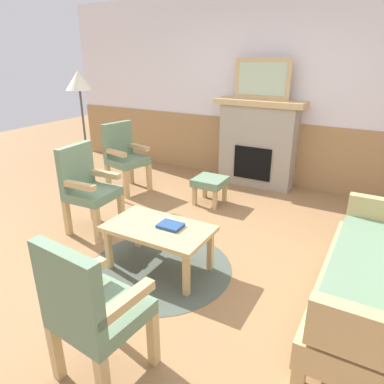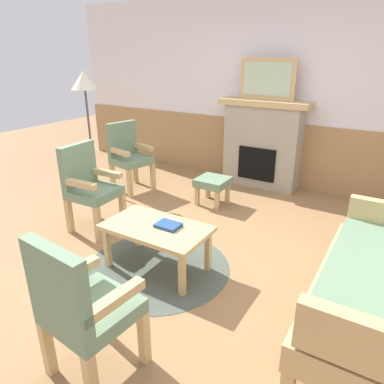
# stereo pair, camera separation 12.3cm
# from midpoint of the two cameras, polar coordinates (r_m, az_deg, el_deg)

# --- Properties ---
(ground_plane) EXTENTS (14.00, 14.00, 0.00)m
(ground_plane) POSITION_cam_midpoint_polar(r_m,az_deg,el_deg) (3.66, -3.72, -9.83)
(ground_plane) COLOR #997047
(wall_back) EXTENTS (7.20, 0.14, 2.70)m
(wall_back) POSITION_cam_midpoint_polar(r_m,az_deg,el_deg) (5.51, 11.29, 15.03)
(wall_back) COLOR white
(wall_back) RESTS_ON ground_plane
(fireplace) EXTENTS (1.30, 0.44, 1.28)m
(fireplace) POSITION_cam_midpoint_polar(r_m,az_deg,el_deg) (5.39, 9.92, 7.86)
(fireplace) COLOR #A39989
(fireplace) RESTS_ON ground_plane
(framed_picture) EXTENTS (0.80, 0.04, 0.56)m
(framed_picture) POSITION_cam_midpoint_polar(r_m,az_deg,el_deg) (5.25, 10.58, 17.52)
(framed_picture) COLOR tan
(framed_picture) RESTS_ON fireplace
(couch) EXTENTS (0.70, 1.80, 0.98)m
(couch) POSITION_cam_midpoint_polar(r_m,az_deg,el_deg) (2.93, 27.12, -12.05)
(couch) COLOR tan
(couch) RESTS_ON ground_plane
(coffee_table) EXTENTS (0.96, 0.56, 0.44)m
(coffee_table) POSITION_cam_midpoint_polar(r_m,az_deg,el_deg) (3.25, -6.52, -6.42)
(coffee_table) COLOR tan
(coffee_table) RESTS_ON ground_plane
(round_rug) EXTENTS (1.36, 1.36, 0.01)m
(round_rug) POSITION_cam_midpoint_polar(r_m,az_deg,el_deg) (3.44, -6.24, -12.05)
(round_rug) COLOR #4C564C
(round_rug) RESTS_ON ground_plane
(book_on_table) EXTENTS (0.22, 0.17, 0.03)m
(book_on_table) POSITION_cam_midpoint_polar(r_m,az_deg,el_deg) (3.20, -4.61, -5.43)
(book_on_table) COLOR navy
(book_on_table) RESTS_ON coffee_table
(footstool) EXTENTS (0.40, 0.40, 0.36)m
(footstool) POSITION_cam_midpoint_polar(r_m,az_deg,el_deg) (4.69, 2.17, 1.41)
(footstool) COLOR tan
(footstool) RESTS_ON ground_plane
(armchair_near_fireplace) EXTENTS (0.51, 0.51, 0.98)m
(armchair_near_fireplace) POSITION_cam_midpoint_polar(r_m,az_deg,el_deg) (4.08, -17.44, 1.04)
(armchair_near_fireplace) COLOR tan
(armchair_near_fireplace) RESTS_ON ground_plane
(armchair_by_window_left) EXTENTS (0.57, 0.57, 0.98)m
(armchair_by_window_left) POSITION_cam_midpoint_polar(r_m,az_deg,el_deg) (5.22, -11.58, 6.00)
(armchair_by_window_left) COLOR tan
(armchair_by_window_left) RESTS_ON ground_plane
(armchair_front_left) EXTENTS (0.52, 0.52, 0.98)m
(armchair_front_left) POSITION_cam_midpoint_polar(r_m,az_deg,el_deg) (2.23, -17.59, -17.37)
(armchair_front_left) COLOR tan
(armchair_front_left) RESTS_ON ground_plane
(floor_lamp_by_chairs) EXTENTS (0.36, 0.36, 1.68)m
(floor_lamp_by_chairs) POSITION_cam_midpoint_polar(r_m,az_deg,el_deg) (5.23, -18.36, 15.60)
(floor_lamp_by_chairs) COLOR #332D28
(floor_lamp_by_chairs) RESTS_ON ground_plane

